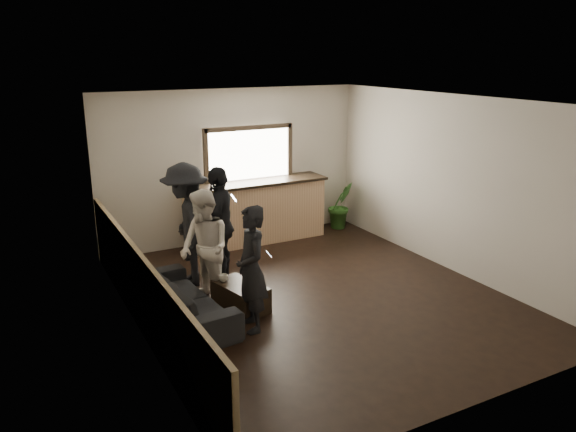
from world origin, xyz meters
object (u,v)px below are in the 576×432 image
cup_a (224,278)px  person_b (205,248)px  cup_b (258,283)px  potted_plant (341,205)px  person_a (251,269)px  coffee_table (241,297)px  person_d (220,225)px  sofa (183,299)px  person_c (186,225)px  bar_counter (255,208)px

cup_a → person_b: person_b is taller
cup_b → potted_plant: (3.05, 2.64, 0.07)m
cup_a → potted_plant: bearing=33.8°
person_a → person_b: (-0.25, 1.00, 0.00)m
coffee_table → person_d: (0.13, 1.06, 0.72)m
cup_b → potted_plant: bearing=40.8°
person_a → person_b: bearing=-158.2°
coffee_table → potted_plant: potted_plant is taller
coffee_table → cup_b: 0.34m
sofa → cup_b: (1.01, -0.21, 0.11)m
person_b → person_c: person_c is taller
bar_counter → person_b: (-1.76, -2.15, 0.17)m
person_b → person_d: person_d is taller
potted_plant → person_a: bearing=-137.3°
sofa → person_b: size_ratio=1.22×
person_a → person_c: 1.80m
cup_a → person_d: size_ratio=0.07×
person_a → person_d: person_d is taller
cup_b → person_a: 0.68m
person_b → sofa: bearing=-63.6°
coffee_table → potted_plant: 4.12m
coffee_table → potted_plant: size_ratio=0.86×
person_d → cup_b: bearing=36.1°
cup_a → cup_b: size_ratio=1.34×
bar_counter → person_c: (-1.76, -1.37, 0.29)m
coffee_table → person_a: bearing=-99.2°
person_c → cup_a: bearing=25.1°
sofa → person_b: (0.45, 0.34, 0.52)m
bar_counter → person_d: bearing=-130.5°
bar_counter → potted_plant: bar_counter is taller
coffee_table → cup_a: (-0.16, 0.21, 0.23)m
cup_a → cup_b: 0.51m
person_a → person_d: bearing=179.7°
person_b → person_d: size_ratio=0.90×
potted_plant → person_a: size_ratio=0.58×
person_c → person_d: (0.48, -0.13, -0.04)m
coffee_table → sofa: bearing=175.8°
bar_counter → person_c: size_ratio=1.44×
person_b → person_c: size_ratio=0.87×
cup_b → person_c: 1.54m
bar_counter → cup_a: bar_counter is taller
person_c → coffee_table: bearing=30.6°
sofa → person_d: size_ratio=1.10×
cup_b → person_d: person_d is taller
sofa → potted_plant: bearing=-64.2°
coffee_table → person_c: (-0.35, 1.18, 0.76)m
sofa → person_a: person_a is taller
cup_a → person_d: 1.03m
cup_a → person_b: (-0.19, 0.19, 0.41)m
coffee_table → cup_a: cup_a is taller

